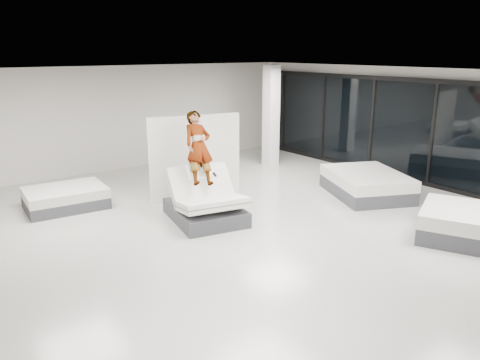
{
  "coord_description": "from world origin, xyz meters",
  "views": [
    {
      "loc": [
        -5.79,
        -6.85,
        3.67
      ],
      "look_at": [
        -0.05,
        0.77,
        1.0
      ],
      "focal_mm": 35.0,
      "sensor_mm": 36.0,
      "label": 1
    }
  ],
  "objects": [
    {
      "name": "room",
      "position": [
        0.0,
        0.0,
        1.6
      ],
      "size": [
        14.0,
        14.04,
        3.2
      ],
      "color": "beige",
      "rests_on": "ground"
    },
    {
      "name": "person",
      "position": [
        -0.44,
        1.77,
        1.25
      ],
      "size": [
        0.97,
        1.81,
        1.3
      ],
      "primitive_type": "imported",
      "rotation": [
        1.01,
        0.0,
        -0.2
      ],
      "color": "slate",
      "rests_on": "hero_bed"
    },
    {
      "name": "remote",
      "position": [
        -0.29,
        1.38,
        1.03
      ],
      "size": [
        0.08,
        0.15,
        0.08
      ],
      "primitive_type": "cube",
      "rotation": [
        0.35,
        0.0,
        -0.2
      ],
      "color": "black",
      "rests_on": "person"
    },
    {
      "name": "flat_bed_right_far",
      "position": [
        3.83,
        0.47,
        0.31
      ],
      "size": [
        2.47,
        2.74,
        0.62
      ],
      "color": "#3E3E43",
      "rests_on": "floor"
    },
    {
      "name": "hero_bed",
      "position": [
        -0.5,
        1.44,
        0.37
      ],
      "size": [
        1.75,
        2.1,
        1.24
      ],
      "color": "#3E3E43",
      "rests_on": "floor"
    },
    {
      "name": "flat_bed_left_far",
      "position": [
        -2.72,
        4.16,
        0.25
      ],
      "size": [
        1.9,
        1.48,
        0.49
      ],
      "color": "#3E3E43",
      "rests_on": "floor"
    },
    {
      "name": "storefront_glazing",
      "position": [
        5.9,
        0.0,
        1.45
      ],
      "size": [
        0.12,
        13.4,
        2.92
      ],
      "color": "#1B262E",
      "rests_on": "floor"
    },
    {
      "name": "divider_panel",
      "position": [
        0.17,
        2.91,
        1.06
      ],
      "size": [
        2.29,
        0.65,
        2.12
      ],
      "primitive_type": "cube",
      "rotation": [
        0.0,
        0.0,
        -0.24
      ],
      "color": "white",
      "rests_on": "floor"
    },
    {
      "name": "column",
      "position": [
        4.0,
        4.5,
        1.6
      ],
      "size": [
        0.4,
        0.4,
        3.2
      ],
      "primitive_type": "cube",
      "color": "white",
      "rests_on": "floor"
    }
  ]
}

